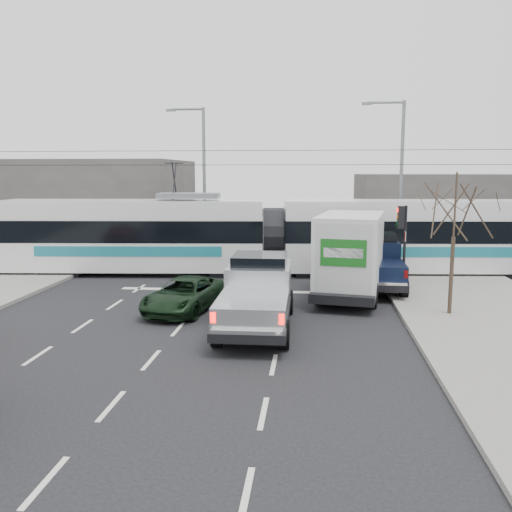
# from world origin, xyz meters

# --- Properties ---
(ground) EXTENTS (120.00, 120.00, 0.00)m
(ground) POSITION_xyz_m (0.00, 0.00, 0.00)
(ground) COLOR black
(ground) RESTS_ON ground
(rails) EXTENTS (60.00, 1.60, 0.03)m
(rails) POSITION_xyz_m (0.00, 10.00, 0.01)
(rails) COLOR #33302D
(rails) RESTS_ON ground
(building_left) EXTENTS (14.00, 10.00, 6.00)m
(building_left) POSITION_xyz_m (-14.00, 22.00, 3.00)
(building_left) COLOR #65605B
(building_left) RESTS_ON ground
(building_right) EXTENTS (12.00, 10.00, 5.00)m
(building_right) POSITION_xyz_m (12.00, 24.00, 2.50)
(building_right) COLOR #65605B
(building_right) RESTS_ON ground
(bare_tree) EXTENTS (2.40, 2.40, 5.00)m
(bare_tree) POSITION_xyz_m (7.60, 2.50, 3.79)
(bare_tree) COLOR #47382B
(bare_tree) RESTS_ON ground
(traffic_signal) EXTENTS (0.44, 0.44, 3.60)m
(traffic_signal) POSITION_xyz_m (6.47, 6.50, 2.74)
(traffic_signal) COLOR black
(traffic_signal) RESTS_ON ground
(street_lamp_near) EXTENTS (2.38, 0.25, 9.00)m
(street_lamp_near) POSITION_xyz_m (7.31, 14.00, 5.11)
(street_lamp_near) COLOR slate
(street_lamp_near) RESTS_ON ground
(street_lamp_far) EXTENTS (2.38, 0.25, 9.00)m
(street_lamp_far) POSITION_xyz_m (-4.19, 16.00, 5.11)
(street_lamp_far) COLOR slate
(street_lamp_far) RESTS_ON ground
(catenary) EXTENTS (60.00, 0.20, 7.00)m
(catenary) POSITION_xyz_m (0.00, 10.00, 3.88)
(catenary) COLOR black
(catenary) RESTS_ON ground
(tram) EXTENTS (27.50, 5.26, 5.59)m
(tram) POSITION_xyz_m (0.65, 10.22, 1.98)
(tram) COLOR white
(tram) RESTS_ON ground
(silver_pickup) EXTENTS (2.37, 6.38, 2.30)m
(silver_pickup) POSITION_xyz_m (0.88, 0.78, 1.15)
(silver_pickup) COLOR black
(silver_pickup) RESTS_ON ground
(box_truck) EXTENTS (3.54, 7.25, 3.47)m
(box_truck) POSITION_xyz_m (4.31, 5.59, 1.72)
(box_truck) COLOR black
(box_truck) RESTS_ON ground
(navy_pickup) EXTENTS (2.36, 5.76, 2.40)m
(navy_pickup) POSITION_xyz_m (5.51, 7.37, 1.18)
(navy_pickup) COLOR black
(navy_pickup) RESTS_ON ground
(green_car) EXTENTS (2.83, 4.69, 1.22)m
(green_car) POSITION_xyz_m (-2.05, 2.40, 0.61)
(green_car) COLOR black
(green_car) RESTS_ON ground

